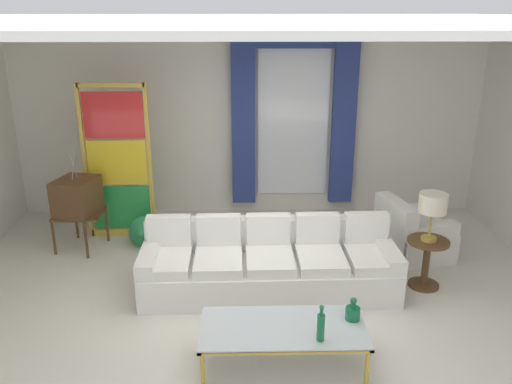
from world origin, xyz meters
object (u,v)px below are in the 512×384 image
peacock_figurine (143,234)px  bottle_crystal_tall (353,312)px  vintage_tv (77,198)px  round_side_table (426,259)px  couch_white_long (269,264)px  armchair_white (411,236)px  table_lamp_brass (433,205)px  stained_glass_divider (118,166)px  bottle_blue_decanter (321,326)px  coffee_table (283,329)px

peacock_figurine → bottle_crystal_tall: bearing=-45.6°
vintage_tv → round_side_table: bearing=-15.1°
couch_white_long → peacock_figurine: size_ratio=4.89×
armchair_white → table_lamp_brass: 1.10m
couch_white_long → bottle_crystal_tall: bearing=-61.9°
stained_glass_divider → bottle_blue_decanter: bearing=-53.1°
armchair_white → round_side_table: bearing=-94.9°
bottle_crystal_tall → stained_glass_divider: (-2.75, 2.89, 0.57)m
bottle_crystal_tall → vintage_tv: vintage_tv is taller
coffee_table → vintage_tv: size_ratio=1.12×
stained_glass_divider → peacock_figurine: 1.03m
bottle_crystal_tall → stained_glass_divider: stained_glass_divider is taller
couch_white_long → round_side_table: size_ratio=4.93×
stained_glass_divider → peacock_figurine: size_ratio=3.67×
coffee_table → peacock_figurine: size_ratio=2.50×
coffee_table → stained_glass_divider: (-2.10, 2.99, 0.68)m
bottle_crystal_tall → table_lamp_brass: size_ratio=0.40×
coffee_table → bottle_blue_decanter: bearing=-34.5°
bottle_blue_decanter → table_lamp_brass: 2.25m
couch_white_long → vintage_tv: vintage_tv is taller
coffee_table → armchair_white: bearing=50.1°
stained_glass_divider → coffee_table: bearing=-55.0°
peacock_figurine → vintage_tv: bearing=175.6°
bottle_blue_decanter → couch_white_long: bearing=102.6°
bottle_crystal_tall → stained_glass_divider: size_ratio=0.10×
coffee_table → round_side_table: round_side_table is taller
bottle_crystal_tall → round_side_table: 1.74m
peacock_figurine → table_lamp_brass: size_ratio=1.05×
coffee_table → peacock_figurine: peacock_figurine is taller
bottle_blue_decanter → round_side_table: bearing=47.7°
vintage_tv → bottle_crystal_tall: bearing=-37.6°
couch_white_long → bottle_blue_decanter: bearing=-77.4°
couch_white_long → table_lamp_brass: size_ratio=5.14×
stained_glass_divider → vintage_tv: bearing=-140.2°
couch_white_long → coffee_table: couch_white_long is taller
peacock_figurine → round_side_table: 3.69m
armchair_white → coffee_table: bearing=-129.9°
round_side_table → table_lamp_brass: (0.00, 0.00, 0.67)m
coffee_table → table_lamp_brass: 2.37m
vintage_tv → armchair_white: bearing=-4.7°
coffee_table → vintage_tv: vintage_tv is taller
coffee_table → vintage_tv: bearing=134.9°
couch_white_long → armchair_white: couch_white_long is taller
vintage_tv → stained_glass_divider: (0.48, 0.40, 0.33)m
vintage_tv → stained_glass_divider: bearing=39.8°
vintage_tv → couch_white_long: bearing=-24.8°
peacock_figurine → round_side_table: round_side_table is taller
armchair_white → stained_glass_divider: bearing=169.0°
round_side_table → peacock_figurine: bearing=162.5°
bottle_blue_decanter → vintage_tv: vintage_tv is taller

